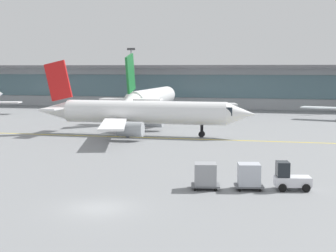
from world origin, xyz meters
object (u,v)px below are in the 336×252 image
apron_light_mast_1 (131,75)px  gate_airplane_1 (152,99)px  cargo_dolly_lead (249,175)px  cargo_dolly_trailing (205,175)px  taxiing_regional_jet (142,113)px  baggage_tug (290,178)px

apron_light_mast_1 → gate_airplane_1: bearing=-62.1°
cargo_dolly_lead → gate_airplane_1: bearing=101.2°
gate_airplane_1 → cargo_dolly_trailing: 58.08m
cargo_dolly_lead → apron_light_mast_1: bearing=102.6°
gate_airplane_1 → cargo_dolly_trailing: size_ratio=14.30×
taxiing_regional_jet → cargo_dolly_trailing: (13.46, -28.71, -1.96)m
cargo_dolly_lead → apron_light_mast_1: size_ratio=0.18×
apron_light_mast_1 → taxiing_regional_jet: bearing=-70.4°
gate_airplane_1 → taxiing_regional_jet: bearing=-168.2°
baggage_tug → apron_light_mast_1: 80.64m
baggage_tug → cargo_dolly_lead: 2.99m
gate_airplane_1 → taxiing_regional_jet: (5.97, -25.97, -0.37)m
cargo_dolly_lead → cargo_dolly_trailing: same height
taxiing_regional_jet → baggage_tug: (19.53, -27.48, -2.12)m
apron_light_mast_1 → cargo_dolly_lead: bearing=-65.9°
taxiing_regional_jet → cargo_dolly_trailing: bearing=-65.7°
cargo_dolly_lead → baggage_tug: bearing=-0.0°
gate_airplane_1 → baggage_tug: (25.51, -53.44, -2.49)m
gate_airplane_1 → cargo_dolly_lead: 58.61m
baggage_tug → apron_light_mast_1: bearing=104.6°
gate_airplane_1 → apron_light_mast_1: bearing=26.7°
baggage_tug → apron_light_mast_1: (-35.42, 72.15, 6.47)m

